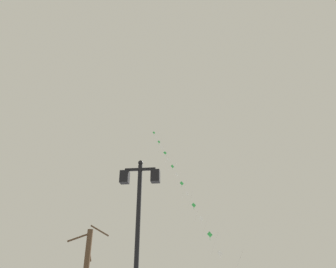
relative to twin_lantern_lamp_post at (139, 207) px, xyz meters
name	(u,v)px	position (x,y,z in m)	size (l,w,h in m)	color
twin_lantern_lamp_post	(139,207)	(0.00, 0.00, 0.00)	(1.29, 0.28, 4.91)	black
kite_train	(178,176)	(-0.02, 17.54, 6.62)	(7.99, 18.55, 19.14)	brown
bare_tree	(86,266)	(-3.89, 6.72, -1.42)	(1.95, 1.35, 3.98)	#4C3826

